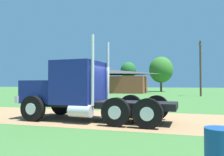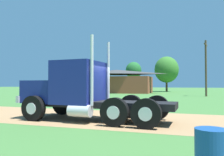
{
  "view_description": "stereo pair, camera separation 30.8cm",
  "coord_description": "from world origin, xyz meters",
  "px_view_note": "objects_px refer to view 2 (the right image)",
  "views": [
    {
      "loc": [
        3.91,
        -10.58,
        1.67
      ],
      "look_at": [
        0.85,
        -0.5,
        1.95
      ],
      "focal_mm": 36.23,
      "sensor_mm": 36.0,
      "label": 1
    },
    {
      "loc": [
        4.2,
        -10.49,
        1.67
      ],
      "look_at": [
        0.85,
        -0.5,
        1.95
      ],
      "focal_mm": 36.23,
      "sensor_mm": 36.0,
      "label": 2
    }
  ],
  "objects_px": {
    "truck_foreground_white": "(79,91)",
    "steel_barrel": "(212,155)",
    "utility_pole_near": "(206,66)",
    "shed_building": "(116,82)"
  },
  "relations": [
    {
      "from": "steel_barrel",
      "to": "utility_pole_near",
      "type": "xyz_separation_m",
      "value": [
        2.0,
        28.67,
        3.61
      ]
    },
    {
      "from": "truck_foreground_white",
      "to": "shed_building",
      "type": "height_order",
      "value": "shed_building"
    },
    {
      "from": "truck_foreground_white",
      "to": "utility_pole_near",
      "type": "bearing_deg",
      "value": 72.6
    },
    {
      "from": "truck_foreground_white",
      "to": "utility_pole_near",
      "type": "relative_size",
      "value": 0.96
    },
    {
      "from": "truck_foreground_white",
      "to": "steel_barrel",
      "type": "bearing_deg",
      "value": -45.45
    },
    {
      "from": "steel_barrel",
      "to": "shed_building",
      "type": "height_order",
      "value": "shed_building"
    },
    {
      "from": "truck_foreground_white",
      "to": "steel_barrel",
      "type": "distance_m",
      "value": 7.6
    },
    {
      "from": "shed_building",
      "to": "utility_pole_near",
      "type": "distance_m",
      "value": 17.47
    },
    {
      "from": "shed_building",
      "to": "truck_foreground_white",
      "type": "bearing_deg",
      "value": -75.76
    },
    {
      "from": "truck_foreground_white",
      "to": "shed_building",
      "type": "distance_m",
      "value": 32.52
    }
  ]
}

